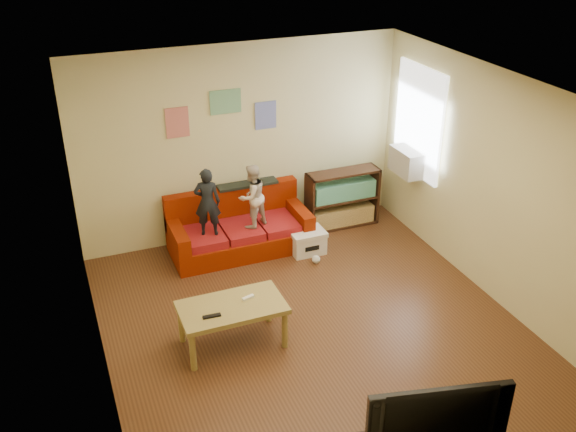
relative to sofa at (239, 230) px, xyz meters
name	(u,v)px	position (x,y,z in m)	size (l,w,h in m)	color
room_shell	(317,223)	(0.22, -2.06, 1.07)	(4.52, 5.02, 2.72)	#57311A
sofa	(239,230)	(0.00, 0.00, 0.00)	(1.87, 0.86, 0.82)	maroon
child_a	(207,202)	(-0.45, -0.16, 0.58)	(0.34, 0.22, 0.92)	black
child_b	(252,196)	(0.15, -0.16, 0.55)	(0.42, 0.33, 0.87)	beige
coffee_table	(232,311)	(-0.70, -1.97, 0.16)	(1.12, 0.61, 0.50)	#A28D48
remote	(212,316)	(-0.95, -2.09, 0.24)	(0.19, 0.05, 0.02)	black
game_controller	(248,298)	(-0.50, -1.92, 0.24)	(0.14, 0.04, 0.03)	white
bookshelf	(342,201)	(1.60, 0.08, 0.10)	(1.06, 0.32, 0.85)	#311C0F
window	(419,122)	(2.44, -0.41, 1.36)	(0.04, 1.08, 1.48)	white
ac_unit	(407,162)	(2.32, -0.41, 0.80)	(0.28, 0.55, 0.35)	#B7B2A3
artwork_left	(177,123)	(-0.63, 0.42, 1.47)	(0.30, 0.01, 0.40)	#D87266
artwork_center	(225,102)	(0.02, 0.42, 1.67)	(0.42, 0.01, 0.32)	#72B27F
artwork_right	(266,115)	(0.57, 0.42, 1.42)	(0.30, 0.01, 0.38)	#727FCC
file_box	(307,241)	(0.82, -0.46, -0.11)	(0.47, 0.36, 0.32)	white
television	(433,411)	(0.21, -4.31, 0.52)	(1.13, 0.15, 0.65)	black
tissue	(316,259)	(0.81, -0.77, -0.22)	(0.11, 0.11, 0.11)	silver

